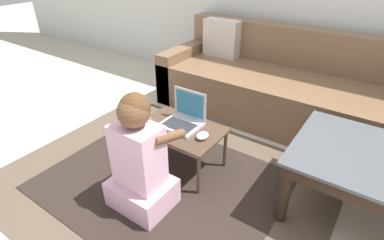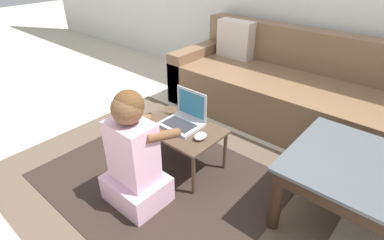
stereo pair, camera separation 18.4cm
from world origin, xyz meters
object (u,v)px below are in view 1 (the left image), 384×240
(couch, at_px, (280,87))
(laptop, at_px, (183,120))
(person_seated, at_px, (140,162))
(computer_mouse, at_px, (202,136))
(laptop_desk, at_px, (180,132))

(couch, distance_m, laptop, 1.14)
(couch, bearing_deg, person_seated, -98.77)
(laptop, relative_size, computer_mouse, 2.72)
(computer_mouse, bearing_deg, person_seated, -111.32)
(laptop_desk, relative_size, laptop, 2.20)
(couch, height_order, computer_mouse, couch)
(couch, distance_m, laptop_desk, 1.18)
(laptop, distance_m, person_seated, 0.48)
(laptop_desk, xyz_separation_m, computer_mouse, (0.19, -0.02, 0.05))
(person_seated, bearing_deg, laptop_desk, 94.08)
(computer_mouse, distance_m, person_seated, 0.44)
(couch, height_order, person_seated, couch)
(person_seated, bearing_deg, computer_mouse, 68.68)
(laptop_desk, bearing_deg, laptop, 101.70)
(laptop, height_order, computer_mouse, laptop)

